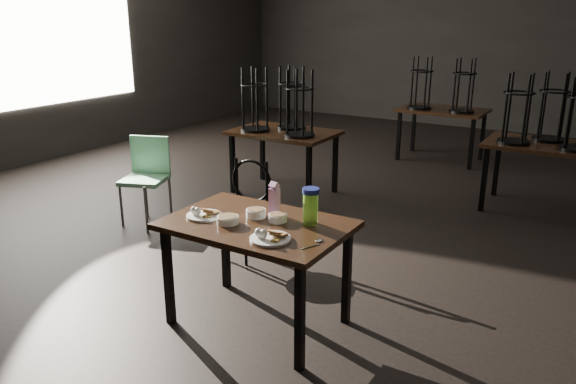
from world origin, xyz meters
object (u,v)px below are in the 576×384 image
Objects in this scene: main_table at (257,233)px; school_chair at (147,172)px; bentwood_chair at (246,201)px; juice_carton at (274,199)px; water_bottle at (311,206)px.

school_chair is at bearing 153.03° from main_table.
bentwood_chair is at bearing 129.24° from main_table.
bentwood_chair is at bearing -27.64° from school_chair.
juice_carton is 0.30m from water_bottle.
juice_carton reaches higher than bentwood_chair.
water_bottle reaches higher than main_table.
juice_carton is at bearing 174.18° from water_bottle.
water_bottle is at bearing 26.32° from main_table.
main_table is 1.36× the size of school_chair.
main_table is 0.41m from water_bottle.
water_bottle is (0.32, 0.16, 0.20)m from main_table.
juice_carton is 0.27× the size of school_chair.
main_table is at bearing -47.86° from school_chair.
water_bottle is at bearing -5.82° from juice_carton.
school_chair reaches higher than main_table.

